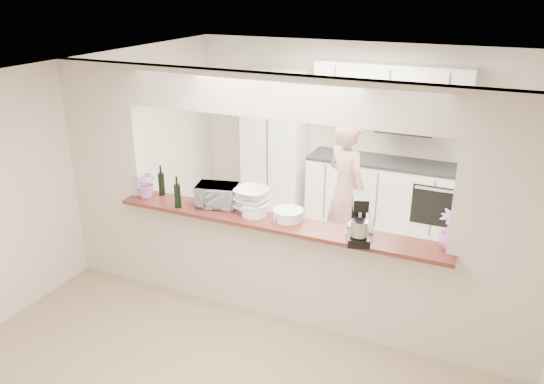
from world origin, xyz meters
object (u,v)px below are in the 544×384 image
Objects in this scene: stand_mixer at (359,220)px; refrigerator at (507,184)px; toaster_oven at (217,195)px; person at (346,191)px.

refrigerator is at bearing 66.61° from stand_mixer.
toaster_oven is (-2.75, -2.60, 0.36)m from refrigerator.
refrigerator reaches higher than stand_mixer.
stand_mixer is (-1.20, -2.79, 0.44)m from refrigerator.
toaster_oven is at bearing -136.61° from refrigerator.
refrigerator is 4.08× the size of toaster_oven.
person is at bearing -147.76° from refrigerator.
stand_mixer is 0.26× the size of person.
refrigerator is 2.12m from person.
stand_mixer is at bearing 144.47° from person.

